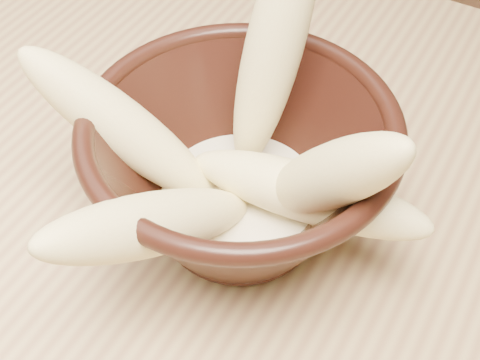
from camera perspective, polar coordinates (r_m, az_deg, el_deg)
name	(u,v)px	position (r m, az deg, el deg)	size (l,w,h in m)	color
bowl	(240,170)	(0.42, 0.00, 0.82)	(0.20, 0.20, 0.11)	black
milk_puddle	(240,197)	(0.44, 0.00, -1.47)	(0.11, 0.11, 0.02)	beige
banana_upright	(274,47)	(0.42, 2.91, 11.26)	(0.04, 0.04, 0.17)	#EED98C
banana_left	(121,127)	(0.42, -10.12, 4.46)	(0.04, 0.04, 0.15)	#EED98C
banana_right	(329,177)	(0.37, 7.61, 0.28)	(0.04, 0.04, 0.15)	#EED98C
banana_across	(307,193)	(0.41, 5.78, -1.12)	(0.04, 0.04, 0.16)	#EED98C
banana_front	(154,224)	(0.38, -7.32, -3.71)	(0.04, 0.04, 0.16)	#EED98C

